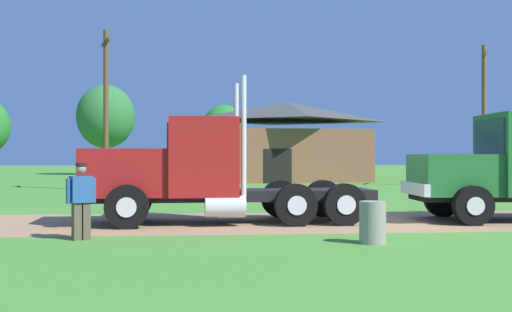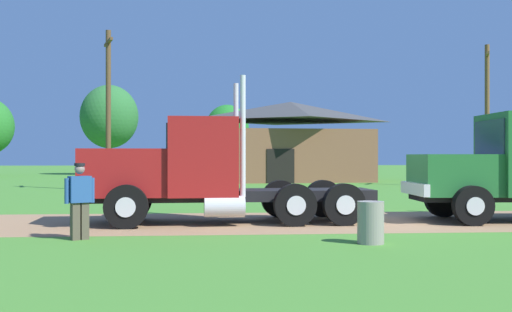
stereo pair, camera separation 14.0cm
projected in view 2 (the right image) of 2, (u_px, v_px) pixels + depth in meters
ground_plane at (382, 221)px, 16.81m from camera, size 200.00×200.00×0.00m
dirt_track at (382, 221)px, 16.81m from camera, size 120.00×5.32×0.01m
truck_foreground_white at (191, 173)px, 16.28m from camera, size 7.79×2.86×3.77m
visitor_walking_mid at (80, 198)px, 13.06m from camera, size 0.57×0.44×1.60m
steel_barrel at (371, 223)px, 12.46m from camera, size 0.53×0.53×0.85m
shed_building at (291, 143)px, 43.89m from camera, size 11.14×8.85×5.56m
utility_pole_near at (108, 105)px, 31.52m from camera, size 0.77×2.15×8.10m
utility_pole_far at (487, 111)px, 35.05m from camera, size 0.97×2.09×8.00m
tree_mid at (109, 117)px, 58.05m from camera, size 5.34×5.34×8.35m
tree_right at (227, 129)px, 53.95m from camera, size 3.78×3.78×6.17m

